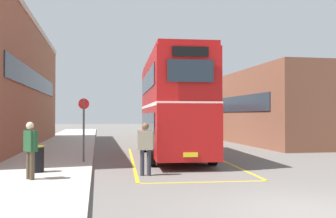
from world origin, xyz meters
TOP-DOWN VIEW (x-y plane):
  - ground_plane at (0.00, 14.40)m, footprint 135.60×135.60m
  - sidewalk_left at (-6.50, 16.80)m, footprint 4.00×57.60m
  - depot_building_right at (9.48, 18.60)m, footprint 8.02×14.23m
  - double_decker_bus at (-0.79, 10.58)m, footprint 3.16×9.81m
  - single_deck_bus at (2.29, 27.13)m, footprint 3.00×8.45m
  - pedestrian_boarding at (-2.72, 5.38)m, footprint 0.58×0.31m
  - pedestrian_waiting_near at (-6.25, 4.41)m, footprint 0.45×0.52m
  - litter_bin at (-6.27, 5.88)m, footprint 0.46×0.46m
  - bus_stop_sign at (-4.86, 8.58)m, footprint 0.43×0.14m
  - bay_marking_yellow at (-0.84, 8.75)m, footprint 4.80×11.93m

SIDE VIEW (x-z plane):
  - ground_plane at x=0.00m, z-range 0.00..0.00m
  - bay_marking_yellow at x=-0.84m, z-range 0.00..0.01m
  - sidewalk_left at x=-6.50m, z-range 0.00..0.14m
  - litter_bin at x=-6.27m, z-range 0.14..1.01m
  - pedestrian_boarding at x=-2.72m, z-range 0.15..1.92m
  - pedestrian_waiting_near at x=-6.25m, z-range 0.27..1.96m
  - single_deck_bus at x=2.29m, z-range 0.13..3.15m
  - bus_stop_sign at x=-4.86m, z-range 0.41..2.98m
  - double_decker_bus at x=-0.79m, z-range 0.14..4.89m
  - depot_building_right at x=9.48m, z-range 0.00..5.14m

